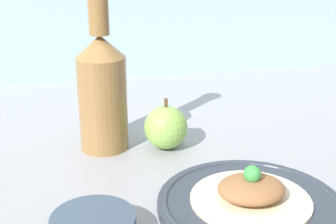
{
  "coord_description": "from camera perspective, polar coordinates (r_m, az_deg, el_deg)",
  "views": [
    {
      "loc": [
        -17.07,
        -60.14,
        32.34
      ],
      "look_at": [
        -2.42,
        -0.33,
        9.77
      ],
      "focal_mm": 50.0,
      "sensor_mm": 36.0,
      "label": 1
    }
  ],
  "objects": [
    {
      "name": "plated_food",
      "position": [
        0.61,
        10.09,
        -9.56
      ],
      "size": [
        15.41,
        15.41,
        4.96
      ],
      "color": "beige",
      "rests_on": "plate"
    },
    {
      "name": "plate",
      "position": [
        0.62,
        9.99,
        -10.99
      ],
      "size": [
        23.83,
        23.83,
        1.46
      ],
      "color": "#2D333D",
      "rests_on": "ground_plane"
    },
    {
      "name": "ground_plane",
      "position": [
        0.71,
        1.84,
        -8.66
      ],
      "size": [
        180.0,
        110.0,
        4.0
      ],
      "primitive_type": "cube",
      "color": "gray"
    },
    {
      "name": "apple",
      "position": [
        0.77,
        -0.26,
        -1.88
      ],
      "size": [
        7.22,
        7.22,
        8.6
      ],
      "color": "#84B74C",
      "rests_on": "ground_plane"
    },
    {
      "name": "cider_bottle",
      "position": [
        0.75,
        -8.03,
        3.06
      ],
      "size": [
        7.86,
        7.86,
        27.9
      ],
      "color": "olive",
      "rests_on": "ground_plane"
    }
  ]
}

